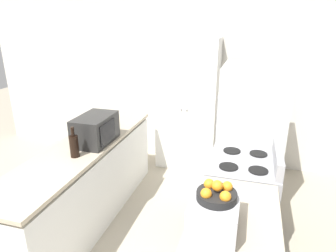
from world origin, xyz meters
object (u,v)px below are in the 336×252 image
(toaster_oven, at_px, (214,213))
(stove, at_px, (240,201))
(refrigerator, at_px, (250,137))
(wine_bottle, at_px, (74,146))
(microwave, at_px, (96,129))
(fruit_bowl, at_px, (217,193))
(pantry_cabinet, at_px, (187,105))

(toaster_oven, bearing_deg, stove, 82.06)
(refrigerator, height_order, wine_bottle, refrigerator)
(microwave, bearing_deg, fruit_bowl, -36.73)
(stove, height_order, toaster_oven, toaster_oven)
(refrigerator, bearing_deg, pantry_cabinet, 142.08)
(toaster_oven, bearing_deg, microwave, 143.22)
(stove, relative_size, fruit_bowl, 4.31)
(pantry_cabinet, bearing_deg, fruit_bowl, -73.69)
(pantry_cabinet, relative_size, toaster_oven, 4.68)
(pantry_cabinet, height_order, toaster_oven, pantry_cabinet)
(refrigerator, relative_size, microwave, 3.28)
(stove, distance_m, toaster_oven, 1.18)
(stove, distance_m, microwave, 1.66)
(stove, xyz_separation_m, fruit_bowl, (-0.14, -1.04, 0.70))
(wine_bottle, bearing_deg, fruit_bowl, -25.27)
(wine_bottle, bearing_deg, microwave, 86.47)
(refrigerator, xyz_separation_m, fruit_bowl, (-0.17, -1.85, 0.32))
(stove, relative_size, wine_bottle, 3.51)
(pantry_cabinet, relative_size, microwave, 3.76)
(toaster_oven, xyz_separation_m, fruit_bowl, (0.01, -0.00, 0.15))
(fruit_bowl, bearing_deg, wine_bottle, 154.73)
(refrigerator, height_order, microwave, refrigerator)
(wine_bottle, xyz_separation_m, toaster_oven, (1.43, -0.67, -0.01))
(pantry_cabinet, bearing_deg, toaster_oven, -73.83)
(refrigerator, distance_m, toaster_oven, 1.86)
(pantry_cabinet, height_order, fruit_bowl, pantry_cabinet)
(pantry_cabinet, height_order, stove, pantry_cabinet)
(wine_bottle, relative_size, fruit_bowl, 1.23)
(microwave, xyz_separation_m, fruit_bowl, (1.41, -1.05, 0.11))
(wine_bottle, bearing_deg, refrigerator, 36.07)
(wine_bottle, bearing_deg, toaster_oven, -25.25)
(wine_bottle, height_order, fruit_bowl, fruit_bowl)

